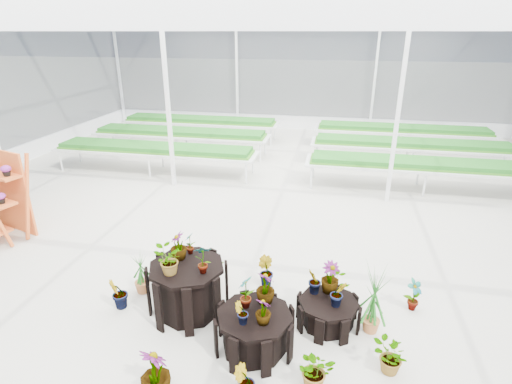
# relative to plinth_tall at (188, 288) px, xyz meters

# --- Properties ---
(ground_plane) EXTENTS (24.00, 24.00, 0.00)m
(ground_plane) POSITION_rel_plinth_tall_xyz_m (0.58, 1.29, -0.42)
(ground_plane) COLOR gray
(ground_plane) RESTS_ON ground
(greenhouse_shell) EXTENTS (18.00, 24.00, 4.50)m
(greenhouse_shell) POSITION_rel_plinth_tall_xyz_m (0.58, 1.29, 1.83)
(greenhouse_shell) COLOR white
(greenhouse_shell) RESTS_ON ground
(steel_frame) EXTENTS (18.00, 24.00, 4.50)m
(steel_frame) POSITION_rel_plinth_tall_xyz_m (0.58, 1.29, 1.83)
(steel_frame) COLOR silver
(steel_frame) RESTS_ON ground
(nursery_benches) EXTENTS (16.00, 7.00, 0.84)m
(nursery_benches) POSITION_rel_plinth_tall_xyz_m (0.58, 8.49, 0.00)
(nursery_benches) COLOR silver
(nursery_benches) RESTS_ON ground
(plinth_tall) EXTENTS (1.58, 1.58, 0.84)m
(plinth_tall) POSITION_rel_plinth_tall_xyz_m (0.00, 0.00, 0.00)
(plinth_tall) COLOR black
(plinth_tall) RESTS_ON ground
(plinth_mid) EXTENTS (1.38, 1.38, 0.58)m
(plinth_mid) POSITION_rel_plinth_tall_xyz_m (1.20, -0.60, -0.13)
(plinth_mid) COLOR black
(plinth_mid) RESTS_ON ground
(plinth_low) EXTENTS (1.13, 1.13, 0.42)m
(plinth_low) POSITION_rel_plinth_tall_xyz_m (2.20, 0.10, -0.21)
(plinth_low) COLOR black
(plinth_low) RESTS_ON ground
(nursery_plants) EXTENTS (4.95, 3.00, 1.31)m
(nursery_plants) POSITION_rel_plinth_tall_xyz_m (1.16, -0.09, 0.06)
(nursery_plants) COLOR #1D5E1B
(nursery_plants) RESTS_ON ground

